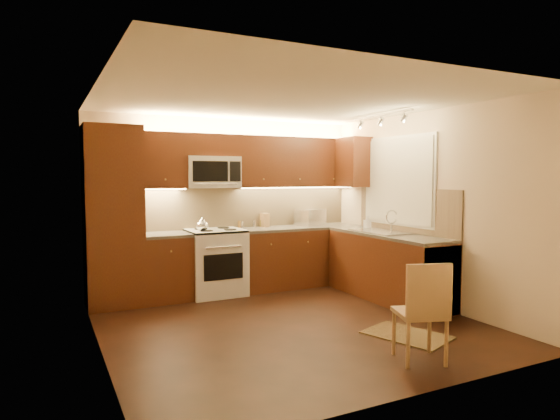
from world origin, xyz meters
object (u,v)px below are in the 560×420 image
stove (216,262)px  dining_chair (420,311)px  toaster_oven (310,217)px  microwave (212,172)px  soap_bottle (367,222)px  sink (381,226)px  kettle (202,224)px  knife_block (265,220)px

stove → dining_chair: 3.26m
toaster_oven → dining_chair: bearing=-121.0°
toaster_oven → stove: bearing=166.2°
microwave → soap_bottle: 2.36m
sink → kettle: (-2.22, 1.04, 0.04)m
soap_bottle → dining_chair: (-1.24, -2.45, -0.54)m
stove → knife_block: size_ratio=4.46×
kettle → toaster_oven: (1.81, 0.21, 0.01)m
kettle → dining_chair: size_ratio=0.22×
microwave → dining_chair: size_ratio=0.83×
kettle → soap_bottle: size_ratio=1.06×
kettle → soap_bottle: kettle is taller
stove → dining_chair: bearing=-74.9°
toaster_oven → knife_block: bearing=154.9°
sink → dining_chair: 2.38m
sink → toaster_oven: (-0.40, 1.25, 0.05)m
knife_block → soap_bottle: 1.53m
soap_bottle → dining_chair: 2.80m
kettle → soap_bottle: bearing=-7.2°
knife_block → soap_bottle: bearing=-39.9°
sink → kettle: size_ratio=4.37×
sink → knife_block: (-1.15, 1.34, 0.03)m
stove → knife_block: knife_block is taller
sink → kettle: 2.45m
soap_bottle → stove: bearing=159.0°
stove → kettle: bearing=-157.4°
soap_bottle → microwave: bearing=155.8°
kettle → dining_chair: 3.28m
toaster_oven → dining_chair: (-0.75, -3.27, -0.57)m
microwave → dining_chair: microwave is taller
soap_bottle → kettle: bearing=162.7°
soap_bottle → dining_chair: bearing=-119.4°
microwave → dining_chair: 3.62m
microwave → soap_bottle: (2.09, -0.83, -0.73)m
knife_block → kettle: bearing=-167.9°
dining_chair → soap_bottle: bearing=82.6°
microwave → soap_bottle: size_ratio=4.07×
kettle → knife_block: 1.11m
microwave → toaster_oven: microwave is taller
microwave → sink: 2.48m
stove → dining_chair: size_ratio=1.01×
kettle → toaster_oven: bearing=14.2°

